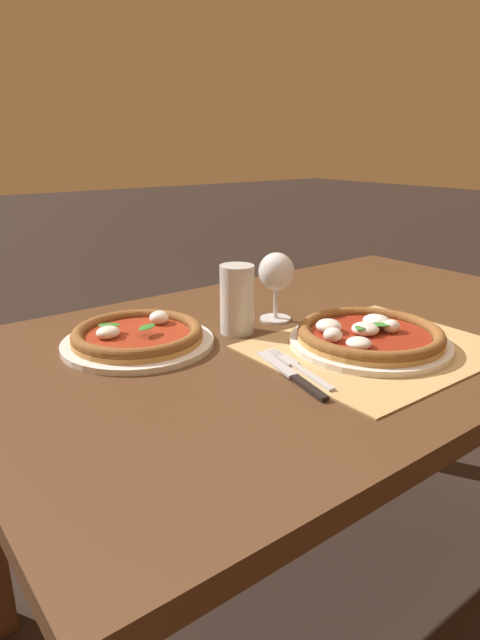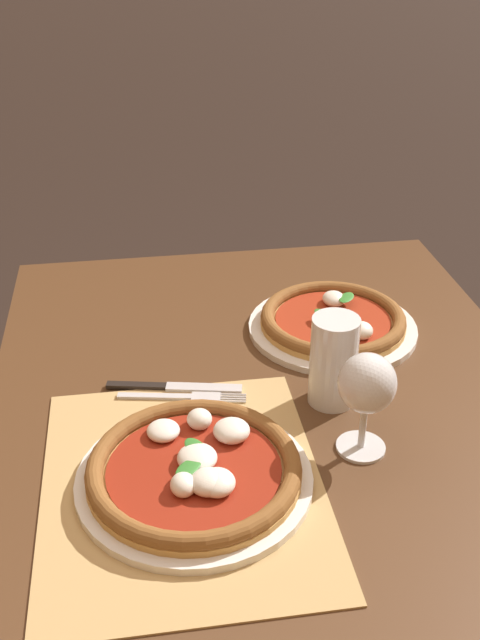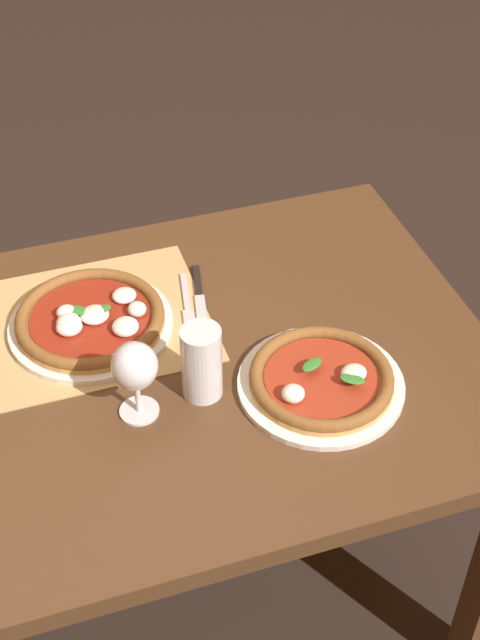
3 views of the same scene
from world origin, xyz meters
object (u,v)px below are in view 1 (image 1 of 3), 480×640
object	(u,v)px
pint_glass	(237,301)
knife	(290,373)
pizza_near	(368,336)
fork	(298,367)
pizza_far	(138,336)
wine_glass	(276,275)

from	to	relation	value
pint_glass	knife	bearing A→B (deg)	-105.12
pint_glass	pizza_near	bearing A→B (deg)	-55.97
knife	pint_glass	bearing A→B (deg)	74.88
pint_glass	fork	bearing A→B (deg)	-98.84
fork	pint_glass	bearing A→B (deg)	81.16
knife	pizza_near	bearing A→B (deg)	2.96
pizza_far	fork	bearing A→B (deg)	-59.28
pizza_far	pint_glass	world-z (taller)	pint_glass
pizza_near	pizza_far	bearing A→B (deg)	141.53
pizza_near	pint_glass	xyz separation A→B (m)	(-0.15, 0.23, 0.05)
knife	fork	bearing A→B (deg)	20.60
pizza_near	knife	world-z (taller)	pizza_near
pizza_near	pizza_far	size ratio (longest dim) A/B	1.05
fork	wine_glass	bearing A→B (deg)	57.19
pint_glass	wine_glass	bearing A→B (deg)	6.01
knife	wine_glass	bearing A→B (deg)	53.78
pizza_near	fork	world-z (taller)	pizza_near
fork	pizza_near	bearing A→B (deg)	0.11
pizza_near	pizza_far	distance (m)	0.46
pizza_far	pint_glass	xyz separation A→B (m)	(0.20, -0.06, 0.05)
pizza_far	knife	distance (m)	0.33
pizza_far	wine_glass	distance (m)	0.34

